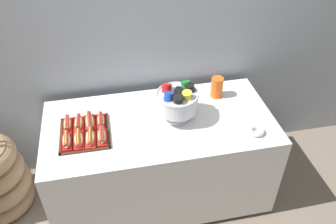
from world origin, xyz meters
name	(u,v)px	position (x,y,z in m)	size (l,w,h in m)	color
ground_plane	(161,191)	(0.00, 0.00, 0.00)	(10.00, 10.00, 0.00)	#7A6B5B
back_wall	(145,19)	(0.00, 0.52, 1.30)	(6.00, 0.10, 2.60)	#9EA8B2
buffet_table	(160,157)	(0.00, 0.00, 0.40)	(1.62, 0.79, 0.76)	white
serving_tray	(85,133)	(-0.51, -0.03, 0.77)	(0.33, 0.36, 0.01)	#472B19
hot_dog_0	(67,140)	(-0.63, -0.11, 0.80)	(0.07, 0.16, 0.06)	#B21414
hot_dog_1	(79,139)	(-0.55, -0.11, 0.80)	(0.07, 0.17, 0.06)	red
hot_dog_2	(90,138)	(-0.48, -0.11, 0.80)	(0.08, 0.18, 0.06)	red
hot_dog_3	(102,136)	(-0.40, -0.11, 0.80)	(0.07, 0.16, 0.07)	red
hot_dog_4	(67,124)	(-0.63, 0.06, 0.80)	(0.06, 0.16, 0.06)	red
hot_dog_5	(79,123)	(-0.55, 0.06, 0.80)	(0.07, 0.16, 0.06)	red
hot_dog_6	(90,121)	(-0.48, 0.05, 0.80)	(0.07, 0.18, 0.06)	red
hot_dog_7	(101,120)	(-0.40, 0.05, 0.80)	(0.06, 0.16, 0.06)	#B21414
punch_bowl	(178,100)	(0.13, 0.01, 0.92)	(0.30, 0.30, 0.27)	silver
cup_stack	(217,87)	(0.48, 0.21, 0.85)	(0.09, 0.09, 0.16)	#EA5B19
donut	(256,131)	(0.62, -0.25, 0.78)	(0.12, 0.12, 0.04)	silver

